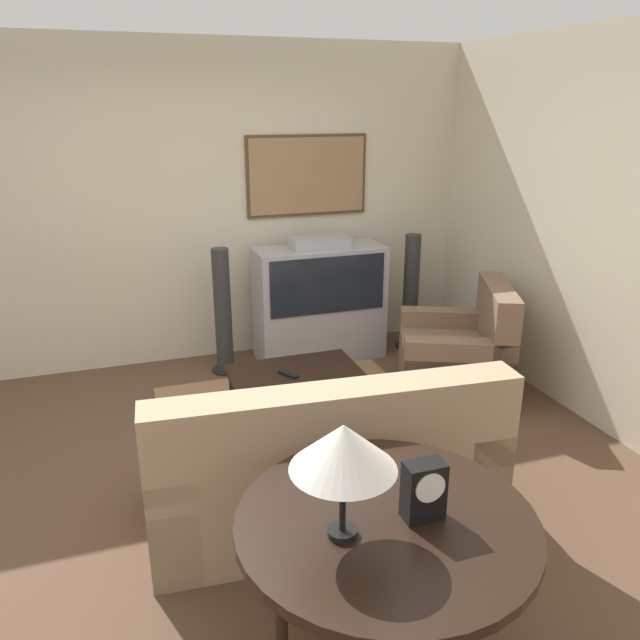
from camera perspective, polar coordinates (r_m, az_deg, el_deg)
The scene contains 14 objects.
ground_plane at distance 3.96m, azimuth -7.89°, elevation -14.58°, with size 12.00×12.00×0.00m, color brown.
wall_back at distance 5.48m, azimuth -12.83°, elevation 9.97°, with size 12.00×0.10×2.70m.
wall_right at distance 4.63m, azimuth 25.29°, elevation 6.91°, with size 0.06×12.00×2.70m.
area_rug at distance 4.71m, azimuth -2.47°, elevation -8.46°, with size 1.91×1.50×0.01m.
tv at distance 5.54m, azimuth -0.04°, elevation 1.67°, with size 1.13×0.46×1.10m.
couch at distance 3.48m, azimuth 0.33°, elevation -13.40°, with size 1.91×1.00×0.92m.
armchair at distance 5.04m, azimuth 12.51°, elevation -3.34°, with size 1.08×1.11×0.89m.
coffee_table at distance 4.49m, azimuth -2.37°, elevation -5.08°, with size 0.92×0.53×0.39m.
console_table at distance 2.50m, azimuth 6.07°, elevation -18.72°, with size 1.15×1.15×0.73m.
table_lamp at distance 2.17m, azimuth 2.15°, elevation -11.66°, with size 0.38×0.38×0.45m.
mantel_clock at distance 2.41m, azimuth 9.47°, elevation -15.12°, with size 0.15×0.10×0.23m.
remote at distance 4.37m, azimuth -2.90°, elevation -4.99°, with size 0.12×0.16×0.02m.
speaker_tower_left at distance 5.29m, azimuth -8.86°, elevation 0.48°, with size 0.24×0.24×1.08m.
speaker_tower_right at distance 5.82m, azimuth 8.29°, elevation 2.27°, with size 0.24×0.24×1.08m.
Camera 1 is at (-0.55, -3.25, 2.20)m, focal length 35.00 mm.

